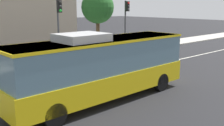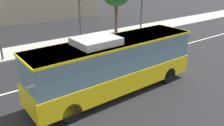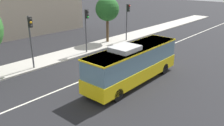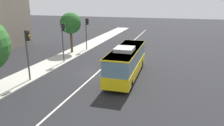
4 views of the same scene
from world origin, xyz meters
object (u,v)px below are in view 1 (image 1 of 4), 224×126
Objects in this scene: traffic_light_near_corner at (59,20)px; street_tree_kerbside_centre at (98,7)px; traffic_light_far_corner at (126,18)px; transit_bus at (102,65)px.

street_tree_kerbside_centre is at bearing 107.38° from traffic_light_near_corner.
traffic_light_near_corner and traffic_light_far_corner have the same top height.
transit_bus is 1.93× the size of traffic_light_near_corner.
transit_bus is 1.63× the size of street_tree_kerbside_centre.
transit_bus is 1.93× the size of traffic_light_far_corner.
street_tree_kerbside_centre is (8.18, 10.63, 2.73)m from transit_bus.
traffic_light_near_corner is 5.63m from street_tree_kerbside_centre.
transit_bus is 9.57m from traffic_light_near_corner.
transit_bus is 13.93m from traffic_light_far_corner.
traffic_light_far_corner is at bearing -35.14° from street_tree_kerbside_centre.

